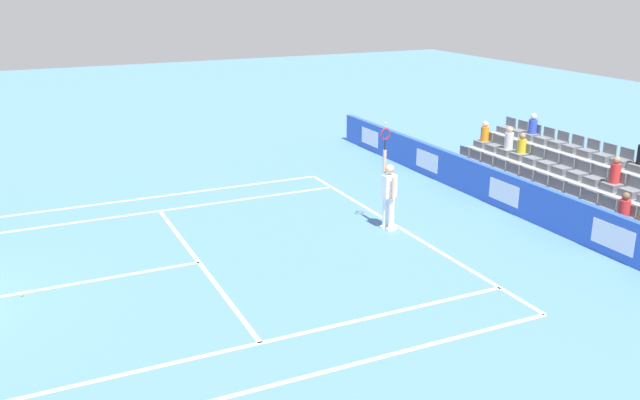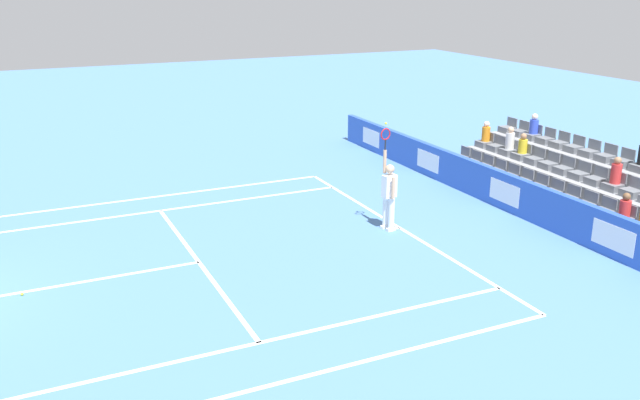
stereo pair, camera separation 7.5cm
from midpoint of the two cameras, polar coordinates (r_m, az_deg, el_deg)
line_baseline at (r=18.38m, az=6.78°, el=-2.31°), size 10.97×0.10×0.01m
line_service at (r=16.35m, az=-9.94°, el=-5.12°), size 8.23×0.10×0.01m
line_centre_service at (r=15.93m, az=-21.17°, el=-6.76°), size 0.10×6.40×0.01m
line_singles_sideline_left at (r=20.03m, az=-14.34°, el=-1.04°), size 0.10×11.89×0.01m
line_singles_sideline_right at (r=12.68m, az=-6.89°, el=-12.16°), size 0.10×11.89×0.01m
line_doubles_sideline_left at (r=21.31m, az=-15.06°, el=0.06°), size 0.10×11.89×0.01m
line_doubles_sideline_right at (r=11.57m, az=-4.67°, el=-15.31°), size 0.10×11.89×0.01m
line_centre_mark at (r=18.33m, az=6.51°, el=-2.36°), size 0.10×0.20×0.01m
sponsor_barrier at (r=20.24m, az=15.46°, el=0.64°), size 19.56×0.22×1.07m
tennis_player at (r=17.93m, az=5.89°, el=0.53°), size 0.53×0.39×2.85m
stadium_stand at (r=21.76m, az=20.15°, el=1.42°), size 8.06×2.85×2.19m
loose_tennis_ball at (r=15.76m, az=-23.47°, el=-7.21°), size 0.07×0.07×0.07m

